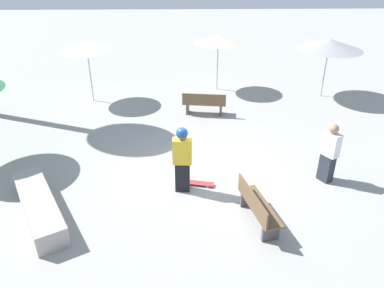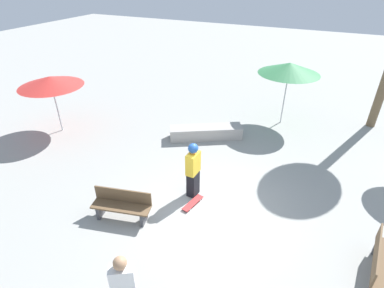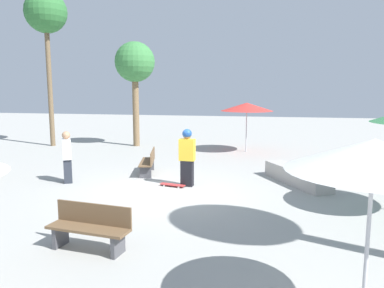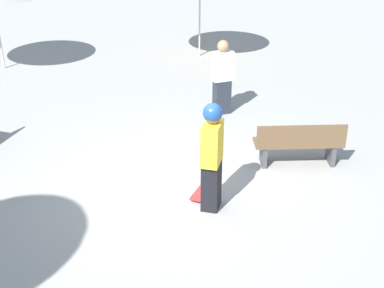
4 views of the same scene
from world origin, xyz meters
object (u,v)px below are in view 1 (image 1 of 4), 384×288
at_px(shade_umbrella_grey, 329,44).
at_px(shade_umbrella_cream, 218,39).
at_px(concrete_ledge, 39,207).
at_px(bench_near, 257,207).
at_px(shade_umbrella_white, 87,46).
at_px(bystander_watching, 329,153).
at_px(bench_far, 204,104).
at_px(skateboard, 199,183).
at_px(skater_main, 182,157).

xyz_separation_m(shade_umbrella_grey, shade_umbrella_cream, (4.32, -0.94, 0.02)).
bearing_deg(concrete_ledge, bench_near, 175.83).
distance_m(shade_umbrella_cream, shade_umbrella_white, 5.30).
bearing_deg(shade_umbrella_cream, bystander_watching, 107.68).
bearing_deg(bench_far, bystander_watching, -48.78).
relative_size(bench_far, bystander_watching, 0.99).
xyz_separation_m(bench_near, bench_far, (0.87, -6.21, 0.00)).
height_order(skateboard, shade_umbrella_cream, shade_umbrella_cream).
xyz_separation_m(skater_main, bench_far, (-0.81, -4.87, -0.53)).
xyz_separation_m(skater_main, shade_umbrella_cream, (-1.52, -7.63, 1.22)).
relative_size(concrete_ledge, shade_umbrella_white, 1.16).
height_order(shade_umbrella_white, bystander_watching, shade_umbrella_white).
height_order(shade_umbrella_grey, bystander_watching, shade_umbrella_grey).
bearing_deg(bench_far, shade_umbrella_white, 168.83).
distance_m(skateboard, shade_umbrella_grey, 8.72).
distance_m(skater_main, concrete_ledge, 3.56).
xyz_separation_m(concrete_ledge, bystander_watching, (-7.19, -1.33, 0.58)).
relative_size(skateboard, shade_umbrella_grey, 0.31).
bearing_deg(shade_umbrella_white, bystander_watching, 141.15).
distance_m(bench_near, bench_far, 6.27).
height_order(concrete_ledge, shade_umbrella_white, shade_umbrella_white).
distance_m(skater_main, bench_near, 2.21).
bearing_deg(concrete_ledge, bystander_watching, -169.53).
bearing_deg(concrete_ledge, bench_far, -125.43).
bearing_deg(skater_main, bench_near, -34.98).
relative_size(skateboard, shade_umbrella_white, 0.34).
bearing_deg(shade_umbrella_white, skateboard, 123.23).
distance_m(concrete_ledge, shade_umbrella_grey, 12.11).
xyz_separation_m(skater_main, concrete_ledge, (3.35, 0.98, -0.71)).
bearing_deg(bench_near, concrete_ledge, -107.32).
xyz_separation_m(bench_far, shade_umbrella_cream, (-0.71, -2.75, 1.75)).
bearing_deg(bench_near, shade_umbrella_cream, 167.87).
xyz_separation_m(bench_near, bystander_watching, (-2.16, -1.69, 0.40)).
bearing_deg(shade_umbrella_white, concrete_ledge, 92.16).
distance_m(skateboard, bystander_watching, 3.50).
distance_m(bench_near, shade_umbrella_white, 9.53).
height_order(skateboard, bench_far, bench_far).
bearing_deg(skater_main, shade_umbrella_cream, 82.40).
bearing_deg(shade_umbrella_cream, bench_far, 75.60).
bearing_deg(bench_far, shade_umbrella_cream, 83.03).
height_order(concrete_ledge, bench_near, bench_near).
bearing_deg(shade_umbrella_cream, concrete_ledge, 60.49).
bearing_deg(skateboard, shade_umbrella_white, 135.70).
height_order(bench_near, shade_umbrella_grey, shade_umbrella_grey).
bearing_deg(skateboard, bench_far, 97.72).
bearing_deg(bystander_watching, concrete_ledge, -110.53).
relative_size(shade_umbrella_white, bystander_watching, 1.46).
height_order(concrete_ledge, shade_umbrella_grey, shade_umbrella_grey).
height_order(shade_umbrella_cream, bystander_watching, shade_umbrella_cream).
bearing_deg(concrete_ledge, skateboard, -162.89).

